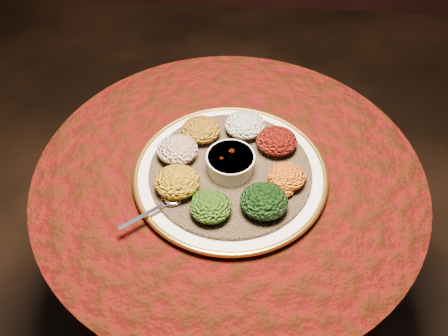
{
  "coord_description": "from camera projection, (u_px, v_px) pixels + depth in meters",
  "views": [
    {
      "loc": [
        0.04,
        -0.79,
        1.66
      ],
      "look_at": [
        -0.01,
        -0.0,
        0.76
      ],
      "focal_mm": 40.0,
      "sensor_mm": 36.0,
      "label": 1
    }
  ],
  "objects": [
    {
      "name": "portion_gomen",
      "position": [
        264.0,
        201.0,
        1.1
      ],
      "size": [
        0.11,
        0.1,
        0.05
      ],
      "primitive_type": "ellipsoid",
      "color": "black",
      "rests_on": "injera"
    },
    {
      "name": "portion_timatim",
      "position": [
        177.0,
        150.0,
        1.2
      ],
      "size": [
        0.1,
        0.1,
        0.05
      ],
      "primitive_type": "ellipsoid",
      "color": "maroon",
      "rests_on": "injera"
    },
    {
      "name": "portion_kitfo",
      "position": [
        277.0,
        141.0,
        1.22
      ],
      "size": [
        0.1,
        0.1,
        0.05
      ],
      "primitive_type": "ellipsoid",
      "color": "black",
      "rests_on": "injera"
    },
    {
      "name": "table",
      "position": [
        229.0,
        217.0,
        1.36
      ],
      "size": [
        0.96,
        0.96,
        0.73
      ],
      "color": "black",
      "rests_on": "ground"
    },
    {
      "name": "platter",
      "position": [
        230.0,
        174.0,
        1.2
      ],
      "size": [
        0.47,
        0.47,
        0.02
      ],
      "rotation": [
        0.0,
        0.0,
        0.05
      ],
      "color": "white",
      "rests_on": "table"
    },
    {
      "name": "portion_tikil",
      "position": [
        287.0,
        177.0,
        1.15
      ],
      "size": [
        0.09,
        0.08,
        0.04
      ],
      "primitive_type": "ellipsoid",
      "color": "#AA740E",
      "rests_on": "injera"
    },
    {
      "name": "spoon",
      "position": [
        167.0,
        203.0,
        1.12
      ],
      "size": [
        0.13,
        0.11,
        0.01
      ],
      "rotation": [
        0.0,
        0.0,
        -2.45
      ],
      "color": "silver",
      "rests_on": "injera"
    },
    {
      "name": "portion_shiro",
      "position": [
        201.0,
        130.0,
        1.25
      ],
      "size": [
        0.1,
        0.09,
        0.05
      ],
      "primitive_type": "ellipsoid",
      "color": "#885710",
      "rests_on": "injera"
    },
    {
      "name": "injera",
      "position": [
        230.0,
        171.0,
        1.2
      ],
      "size": [
        0.46,
        0.46,
        0.01
      ],
      "primitive_type": "cylinder",
      "rotation": [
        0.0,
        0.0,
        0.21
      ],
      "color": "brown",
      "rests_on": "platter"
    },
    {
      "name": "portion_mixveg",
      "position": [
        211.0,
        207.0,
        1.09
      ],
      "size": [
        0.09,
        0.09,
        0.04
      ],
      "primitive_type": "ellipsoid",
      "color": "#A3350A",
      "rests_on": "injera"
    },
    {
      "name": "stew_bowl",
      "position": [
        231.0,
        162.0,
        1.17
      ],
      "size": [
        0.11,
        0.11,
        0.05
      ],
      "color": "silver",
      "rests_on": "injera"
    },
    {
      "name": "portion_kik",
      "position": [
        177.0,
        182.0,
        1.13
      ],
      "size": [
        0.1,
        0.1,
        0.05
      ],
      "primitive_type": "ellipsoid",
      "color": "#A4780E",
      "rests_on": "injera"
    },
    {
      "name": "portion_ayib",
      "position": [
        245.0,
        125.0,
        1.26
      ],
      "size": [
        0.1,
        0.1,
        0.05
      ],
      "primitive_type": "ellipsoid",
      "color": "beige",
      "rests_on": "injera"
    }
  ]
}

